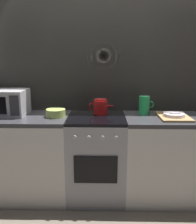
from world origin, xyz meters
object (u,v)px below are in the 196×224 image
object	(u,v)px
microwave	(5,102)
mixing_bowl	(56,113)
dish_pile	(174,116)
stove_unit	(97,157)
kettle	(101,107)
pitcher	(144,105)

from	to	relation	value
microwave	mixing_bowl	size ratio (longest dim) A/B	2.30
mixing_bowl	dish_pile	xyz separation A→B (m)	(1.21, -0.01, -0.02)
stove_unit	dish_pile	size ratio (longest dim) A/B	2.25
microwave	kettle	xyz separation A→B (m)	(1.02, 0.06, -0.05)
stove_unit	microwave	distance (m)	1.14
mixing_bowl	dish_pile	distance (m)	1.22
microwave	mixing_bowl	world-z (taller)	microwave
microwave	stove_unit	bearing A→B (deg)	-3.57
mixing_bowl	pitcher	bearing A→B (deg)	7.53
microwave	pitcher	world-z (taller)	microwave
pitcher	stove_unit	bearing A→B (deg)	-167.33
mixing_bowl	stove_unit	bearing A→B (deg)	1.16
stove_unit	mixing_bowl	world-z (taller)	mixing_bowl
mixing_bowl	pitcher	distance (m)	0.94
microwave	dish_pile	world-z (taller)	microwave
stove_unit	pitcher	bearing A→B (deg)	12.67
pitcher	kettle	bearing A→B (deg)	179.30
mixing_bowl	dish_pile	size ratio (longest dim) A/B	0.50
stove_unit	pitcher	world-z (taller)	pitcher
dish_pile	microwave	bearing A→B (deg)	177.30
stove_unit	pitcher	size ratio (longest dim) A/B	4.50
stove_unit	dish_pile	world-z (taller)	dish_pile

